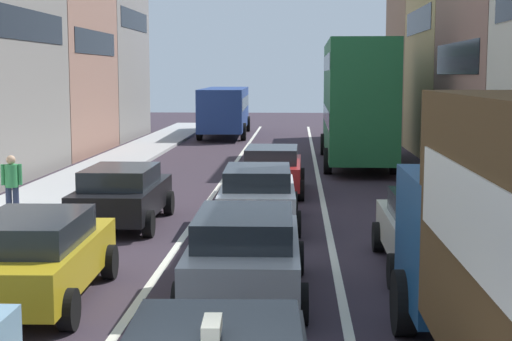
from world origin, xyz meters
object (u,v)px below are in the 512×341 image
bus_far_queue_secondary (225,107)px  hatchback_centre_lane_third (258,194)px  bus_mid_queue_primary (357,97)px  sedan_centre_lane_second (245,251)px  coupe_centre_lane_fourth (272,168)px  pedestrian_near_kerb (12,182)px  wagon_left_lane_second (35,256)px  sedan_right_lane_behind_truck (434,230)px  sedan_left_lane_third (122,194)px

bus_far_queue_secondary → hatchback_centre_lane_third: bearing=-174.7°
hatchback_centre_lane_third → bus_mid_queue_primary: size_ratio=0.41×
sedan_centre_lane_second → coupe_centre_lane_fourth: same height
bus_far_queue_secondary → coupe_centre_lane_fourth: bearing=-172.6°
coupe_centre_lane_fourth → pedestrian_near_kerb: 8.11m
wagon_left_lane_second → bus_mid_queue_primary: size_ratio=0.41×
sedan_centre_lane_second → sedan_right_lane_behind_truck: 4.06m
sedan_left_lane_third → bus_mid_queue_primary: bus_mid_queue_primary is taller
bus_mid_queue_primary → pedestrian_near_kerb: size_ratio=6.34×
bus_mid_queue_primary → bus_far_queue_secondary: (-6.85, 14.58, -1.07)m
sedan_centre_lane_second → bus_mid_queue_primary: (3.31, 19.59, 2.03)m
sedan_centre_lane_second → pedestrian_near_kerb: 9.61m
sedan_left_lane_third → wagon_left_lane_second: bearing=-179.9°
wagon_left_lane_second → sedan_centre_lane_second: bearing=-83.6°
pedestrian_near_kerb → hatchback_centre_lane_third: bearing=-110.7°
bus_mid_queue_primary → sedan_left_lane_third: bearing=153.9°
hatchback_centre_lane_third → pedestrian_near_kerb: 6.56m
sedan_centre_lane_second → wagon_left_lane_second: size_ratio=0.99×
wagon_left_lane_second → hatchback_centre_lane_third: 7.52m
bus_far_queue_secondary → sedan_left_lane_third: bearing=178.4°
sedan_right_lane_behind_truck → pedestrian_near_kerb: (-10.14, 4.94, 0.15)m
wagon_left_lane_second → sedan_right_lane_behind_truck: (6.97, 2.52, 0.00)m
sedan_centre_lane_second → pedestrian_near_kerb: (-6.62, 6.96, 0.15)m
sedan_left_lane_third → bus_mid_queue_primary: 15.23m
bus_mid_queue_primary → pedestrian_near_kerb: bus_mid_queue_primary is taller
wagon_left_lane_second → coupe_centre_lane_fourth: (3.53, 12.04, 0.00)m
hatchback_centre_lane_third → bus_far_queue_secondary: bearing=5.4°
coupe_centre_lane_fourth → pedestrian_near_kerb: size_ratio=2.60×
wagon_left_lane_second → sedan_left_lane_third: size_ratio=1.01×
hatchback_centre_lane_third → wagon_left_lane_second: bearing=152.0°
sedan_centre_lane_second → pedestrian_near_kerb: bearing=42.6°
bus_far_queue_secondary → pedestrian_near_kerb: (-3.08, -27.21, -0.81)m
bus_mid_queue_primary → bus_far_queue_secondary: size_ratio=1.00×
coupe_centre_lane_fourth → hatchback_centre_lane_third: bearing=178.6°
sedan_left_lane_third → pedestrian_near_kerb: size_ratio=2.59×
wagon_left_lane_second → sedan_left_lane_third: 6.63m
wagon_left_lane_second → bus_far_queue_secondary: bearing=-1.8°
sedan_right_lane_behind_truck → wagon_left_lane_second: bearing=110.1°
sedan_left_lane_third → coupe_centre_lane_fourth: 6.48m
wagon_left_lane_second → pedestrian_near_kerb: 8.11m
hatchback_centre_lane_third → pedestrian_near_kerb: size_ratio=2.62×
sedan_left_lane_third → sedan_right_lane_behind_truck: size_ratio=1.00×
hatchback_centre_lane_third → sedan_left_lane_third: same height
bus_mid_queue_primary → bus_far_queue_secondary: bearing=25.9°
pedestrian_near_kerb → coupe_centre_lane_fourth: bearing=-70.0°
sedan_centre_lane_second → coupe_centre_lane_fourth: size_ratio=1.00×
sedan_centre_lane_second → coupe_centre_lane_fourth: 11.53m
hatchback_centre_lane_third → bus_mid_queue_primary: bus_mid_queue_primary is taller
sedan_left_lane_third → bus_far_queue_secondary: bus_far_queue_secondary is taller
bus_mid_queue_primary → pedestrian_near_kerb: bearing=142.5°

